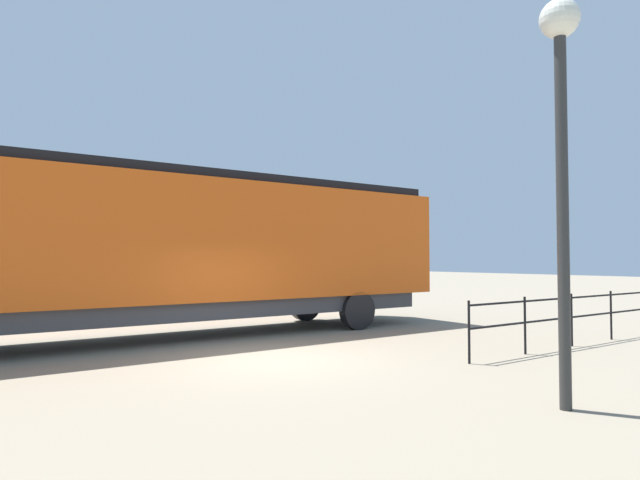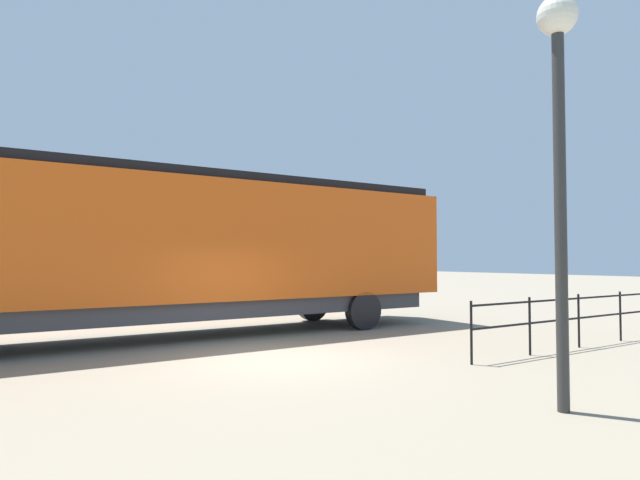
% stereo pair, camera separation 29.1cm
% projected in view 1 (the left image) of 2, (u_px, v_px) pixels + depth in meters
% --- Properties ---
extents(ground_plane, '(120.00, 120.00, 0.00)m').
position_uv_depth(ground_plane, '(274.00, 359.00, 10.83)').
color(ground_plane, gray).
extents(locomotive, '(3.06, 15.81, 4.27)m').
position_uv_depth(locomotive, '(191.00, 246.00, 14.06)').
color(locomotive, '#D15114').
rests_on(locomotive, ground_plane).
extents(lamp_post, '(0.54, 0.54, 5.65)m').
position_uv_depth(lamp_post, '(561.00, 109.00, 7.35)').
color(lamp_post, '#2D2D2D').
rests_on(lamp_post, ground_plane).
extents(platform_fence, '(0.05, 7.34, 1.23)m').
position_uv_depth(platform_fence, '(572.00, 312.00, 12.49)').
color(platform_fence, black).
rests_on(platform_fence, ground_plane).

